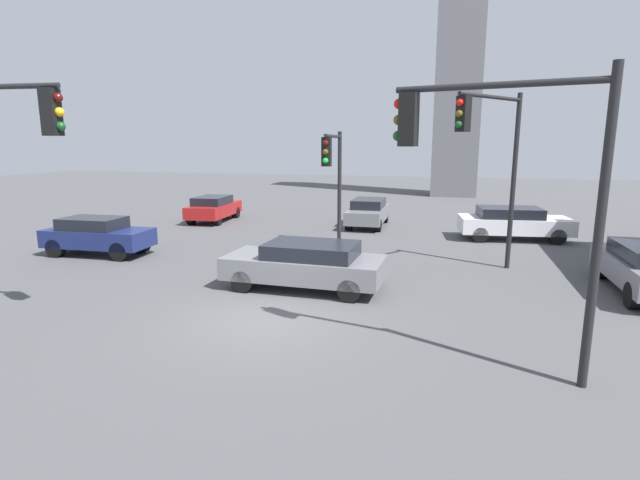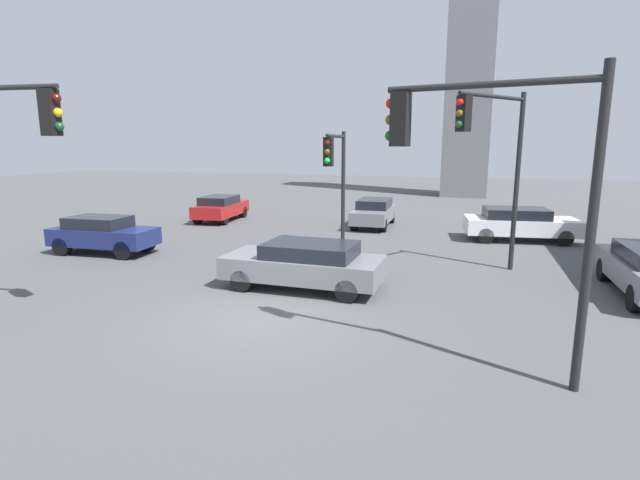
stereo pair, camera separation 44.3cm
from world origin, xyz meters
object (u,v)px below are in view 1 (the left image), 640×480
Objects in this scene: traffic_light_0 at (501,162)px; car_1 at (513,222)px; car_2 at (214,208)px; car_0 at (368,212)px; traffic_light_1 at (492,146)px; car_4 at (97,235)px; traffic_light_3 at (333,166)px; car_3 at (306,264)px; traffic_light_2 at (3,153)px.

car_1 is at bearing -85.73° from traffic_light_0.
traffic_light_0 is 1.34× the size of car_2.
car_0 is at bearing -90.46° from car_2.
traffic_light_1 is 1.44× the size of car_4.
traffic_light_1 is 5.87m from traffic_light_3.
car_1 is 17.42m from car_4.
car_4 reaches higher than car_3.
traffic_light_0 is at bearing 31.69° from traffic_light_1.
car_3 is at bearing 32.98° from traffic_light_2.
traffic_light_3 reaches higher than car_4.
traffic_light_3 is 10.56m from car_2.
car_2 is at bearing 168.38° from car_1.
car_4 is at bearing -11.86° from traffic_light_0.
car_4 is at bearing 111.14° from traffic_light_2.
traffic_light_1 is 1.01× the size of traffic_light_2.
traffic_light_0 is 1.13× the size of car_1.
car_3 is at bearing -0.27° from car_0.
traffic_light_2 is 8.09m from car_4.
traffic_light_2 is 1.18× the size of car_1.
traffic_light_1 is at bearing 28.90° from traffic_light_2.
car_4 reaches higher than car_0.
car_0 is at bearing -88.18° from car_3.
car_3 reaches higher than car_2.
traffic_light_2 is at bearing -21.34° from traffic_light_1.
traffic_light_2 reaches higher than traffic_light_0.
car_1 reaches higher than car_0.
car_4 is (-8.68, -2.60, -2.60)m from traffic_light_3.
car_4 is (-8.95, -9.24, 0.04)m from car_0.
car_4 is (-3.29, 6.65, -3.24)m from traffic_light_2.
traffic_light_1 is 16.23m from car_2.
traffic_light_2 is at bearing 14.64° from traffic_light_0.
car_0 is 11.40m from car_3.
car_3 is at bearing -132.15° from car_1.
car_2 is 13.80m from car_3.
traffic_light_0 is 1.36× the size of car_4.
car_1 is at bearing 120.25° from traffic_light_3.
car_2 is at bearing -130.33° from traffic_light_3.
car_0 is at bearing 43.60° from car_4.
traffic_light_1 is 1.24× the size of car_3.
car_1 is at bearing -158.89° from traffic_light_1.
traffic_light_1 reaches higher than traffic_light_0.
traffic_light_3 reaches higher than car_3.
car_2 is at bearing -50.19° from car_3.
car_0 is 1.01× the size of car_2.
traffic_light_3 is (-5.16, 8.83, -0.54)m from traffic_light_0.
car_3 is 1.16× the size of car_4.
traffic_light_3 is 5.44m from car_3.
car_4 is at bearing -52.50° from traffic_light_1.
traffic_light_0 is 10.55m from traffic_light_2.
traffic_light_2 is at bearing -65.95° from car_4.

